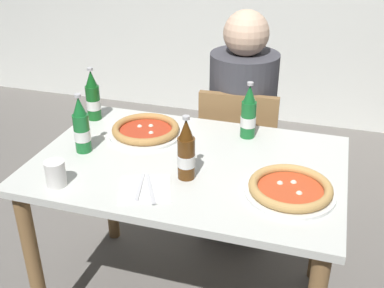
# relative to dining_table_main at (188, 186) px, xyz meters

# --- Properties ---
(dining_table_main) EXTENTS (1.20, 0.80, 0.75)m
(dining_table_main) POSITION_rel_dining_table_main_xyz_m (0.00, 0.00, 0.00)
(dining_table_main) COLOR silver
(dining_table_main) RESTS_ON ground_plane
(chair_behind_table) EXTENTS (0.42, 0.42, 0.85)m
(chair_behind_table) POSITION_rel_dining_table_main_xyz_m (0.09, 0.61, -0.15)
(chair_behind_table) COLOR olive
(chair_behind_table) RESTS_ON ground_plane
(diner_seated) EXTENTS (0.34, 0.34, 1.21)m
(diner_seated) POSITION_rel_dining_table_main_xyz_m (0.08, 0.66, -0.05)
(diner_seated) COLOR #2D3342
(diner_seated) RESTS_ON ground_plane
(pizza_margherita_near) EXTENTS (0.32, 0.32, 0.04)m
(pizza_margherita_near) POSITION_rel_dining_table_main_xyz_m (-0.25, 0.17, 0.13)
(pizza_margherita_near) COLOR white
(pizza_margherita_near) RESTS_ON dining_table_main
(pizza_marinara_far) EXTENTS (0.32, 0.32, 0.04)m
(pizza_marinara_far) POSITION_rel_dining_table_main_xyz_m (0.41, -0.12, 0.14)
(pizza_marinara_far) COLOR white
(pizza_marinara_far) RESTS_ON dining_table_main
(beer_bottle_left) EXTENTS (0.07, 0.07, 0.25)m
(beer_bottle_left) POSITION_rel_dining_table_main_xyz_m (0.18, 0.28, 0.22)
(beer_bottle_left) COLOR #196B2D
(beer_bottle_left) RESTS_ON dining_table_main
(beer_bottle_center) EXTENTS (0.07, 0.07, 0.25)m
(beer_bottle_center) POSITION_rel_dining_table_main_xyz_m (-0.54, 0.25, 0.22)
(beer_bottle_center) COLOR #14591E
(beer_bottle_center) RESTS_ON dining_table_main
(beer_bottle_right) EXTENTS (0.07, 0.07, 0.25)m
(beer_bottle_right) POSITION_rel_dining_table_main_xyz_m (0.03, -0.12, 0.22)
(beer_bottle_right) COLOR #512D0F
(beer_bottle_right) RESTS_ON dining_table_main
(beer_bottle_extra) EXTENTS (0.07, 0.07, 0.25)m
(beer_bottle_extra) POSITION_rel_dining_table_main_xyz_m (-0.43, -0.04, 0.22)
(beer_bottle_extra) COLOR #196B2D
(beer_bottle_extra) RESTS_ON dining_table_main
(napkin_with_cutlery) EXTENTS (0.23, 0.23, 0.01)m
(napkin_with_cutlery) POSITION_rel_dining_table_main_xyz_m (-0.08, -0.24, 0.12)
(napkin_with_cutlery) COLOR white
(napkin_with_cutlery) RESTS_ON dining_table_main
(paper_cup) EXTENTS (0.07, 0.07, 0.09)m
(paper_cup) POSITION_rel_dining_table_main_xyz_m (-0.40, -0.30, 0.16)
(paper_cup) COLOR white
(paper_cup) RESTS_ON dining_table_main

